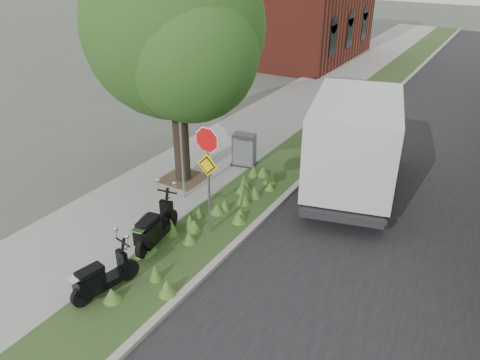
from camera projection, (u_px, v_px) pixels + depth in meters
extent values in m
plane|color=#4C5147|center=(243.00, 261.00, 12.03)|extent=(120.00, 120.00, 0.00)
cube|color=gray|center=(274.00, 118.00, 21.57)|extent=(3.50, 60.00, 0.12)
cube|color=#27451D|center=(330.00, 128.00, 20.32)|extent=(2.00, 60.00, 0.12)
cube|color=#9E9991|center=(352.00, 133.00, 19.86)|extent=(0.20, 60.00, 0.13)
cube|color=black|center=(438.00, 151.00, 18.29)|extent=(7.00, 60.00, 0.01)
cylinder|color=black|center=(180.00, 116.00, 14.91)|extent=(0.52, 0.52, 4.48)
sphere|color=#1E4918|center=(174.00, 28.00, 13.67)|extent=(5.40, 5.40, 5.40)
sphere|color=#1E4918|center=(161.00, 42.00, 15.15)|extent=(4.05, 4.05, 4.05)
sphere|color=#1E4918|center=(191.00, 55.00, 12.91)|extent=(3.78, 3.78, 3.78)
cube|color=#473828|center=(184.00, 178.00, 15.94)|extent=(1.40, 1.40, 0.01)
cylinder|color=#A5A8AD|center=(181.00, 138.00, 13.90)|extent=(0.08, 0.08, 4.00)
torus|color=#A5A8AD|center=(145.00, 226.00, 12.58)|extent=(0.05, 0.77, 0.77)
cube|color=#A5A8AD|center=(137.00, 244.00, 12.47)|extent=(0.06, 0.06, 0.04)
cube|color=#A5A8AD|center=(155.00, 231.00, 13.02)|extent=(0.06, 0.06, 0.04)
cylinder|color=#A5A8AD|center=(209.00, 183.00, 12.39)|extent=(0.07, 0.07, 3.00)
cylinder|color=red|center=(207.00, 140.00, 11.79)|extent=(0.86, 0.03, 0.86)
cylinder|color=white|center=(207.00, 140.00, 11.80)|extent=(0.94, 0.02, 0.94)
cube|color=yellow|center=(207.00, 165.00, 12.11)|extent=(0.64, 0.03, 0.64)
cylinder|color=black|center=(171.00, 220.00, 13.04)|extent=(0.23, 0.60, 0.59)
cylinder|color=black|center=(143.00, 247.00, 11.88)|extent=(0.23, 0.60, 0.59)
cube|color=black|center=(156.00, 233.00, 12.40)|extent=(0.59, 1.35, 0.20)
cube|color=black|center=(148.00, 232.00, 11.95)|extent=(0.52, 0.79, 0.45)
cube|color=black|center=(148.00, 221.00, 11.86)|extent=(0.44, 0.73, 0.14)
cylinder|color=black|center=(129.00, 270.00, 11.12)|extent=(0.22, 0.53, 0.52)
cylinder|color=black|center=(82.00, 296.00, 10.30)|extent=(0.22, 0.53, 0.52)
cube|color=black|center=(104.00, 283.00, 10.67)|extent=(0.56, 1.20, 0.18)
cube|color=black|center=(89.00, 282.00, 10.33)|extent=(0.48, 0.71, 0.40)
cube|color=black|center=(90.00, 271.00, 10.24)|extent=(0.41, 0.65, 0.12)
cube|color=#262628|center=(351.00, 173.00, 15.28)|extent=(3.68, 6.39, 0.20)
cube|color=#B7BABC|center=(359.00, 122.00, 16.82)|extent=(2.65, 2.11, 1.82)
cube|color=silver|center=(354.00, 140.00, 14.09)|extent=(3.48, 4.79, 2.50)
cube|color=#262628|center=(244.00, 164.00, 16.94)|extent=(0.98, 0.76, 0.04)
cube|color=slate|center=(244.00, 149.00, 16.68)|extent=(0.86, 0.65, 1.16)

